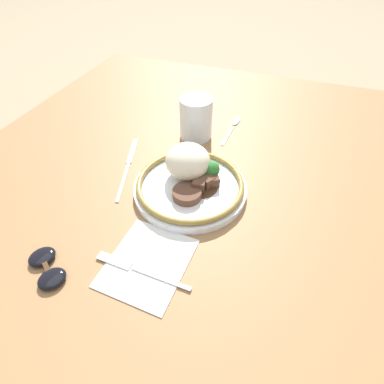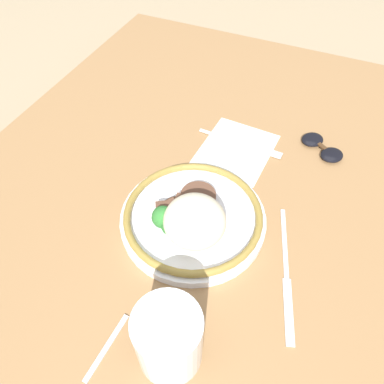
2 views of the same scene
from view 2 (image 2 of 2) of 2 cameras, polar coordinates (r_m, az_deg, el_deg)
name	(u,v)px [view 2 (image 2 of 2)]	position (r m, az deg, el deg)	size (l,w,h in m)	color
ground_plane	(220,256)	(0.64, 4.28, -9.67)	(8.00, 8.00, 0.00)	#998466
dining_table	(221,249)	(0.62, 4.40, -8.65)	(1.28, 1.01, 0.04)	olive
napkin	(236,150)	(0.74, 6.74, 6.41)	(0.16, 0.14, 0.00)	silver
plate	(192,218)	(0.59, -0.04, -3.98)	(0.24, 0.24, 0.09)	white
juice_glass	(172,342)	(0.48, -3.00, -21.92)	(0.08, 0.08, 0.10)	orange
fork	(248,145)	(0.75, 8.50, 7.05)	(0.02, 0.17, 0.00)	silver
knife	(286,275)	(0.58, 14.19, -12.15)	(0.22, 0.08, 0.00)	silver
sunglasses	(322,147)	(0.77, 19.19, 6.48)	(0.09, 0.10, 0.01)	black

